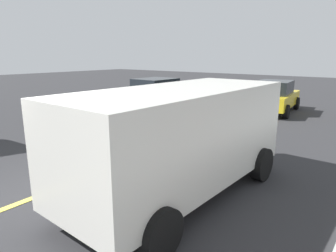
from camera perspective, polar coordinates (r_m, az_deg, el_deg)
The scene contains 5 objects.
ground_plane at distance 6.86m, azimuth -23.35°, elevation -12.11°, with size 80.00×80.00×0.00m, color #2D2D30.
lane_marking_centre at distance 8.55m, azimuth -5.52°, elevation -5.95°, with size 28.00×0.16×0.01m, color #E0D14C.
white_van at distance 6.00m, azimuth 2.53°, elevation -1.68°, with size 5.26×2.38×2.20m.
car_yellow_behind_van at distance 16.01m, azimuth 19.46°, elevation 5.33°, with size 4.30×2.33×1.58m.
car_silver_crossing at distance 14.63m, azimuth -2.77°, elevation 5.58°, with size 3.97×2.07×1.71m.
Camera 1 is at (-2.84, -5.57, 2.82)m, focal length 32.14 mm.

